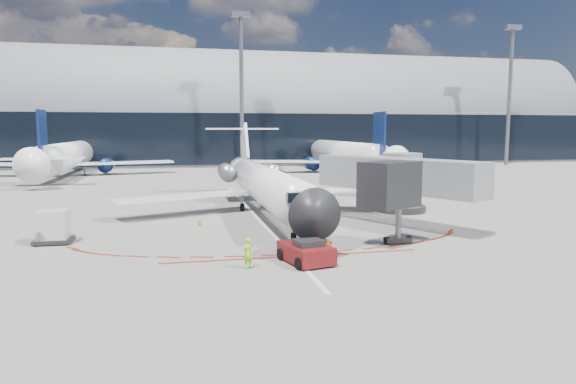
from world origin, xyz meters
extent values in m
plane|color=slate|center=(0.00, 0.00, 0.00)|extent=(260.00, 260.00, 0.00)
cube|color=silver|center=(0.00, 2.00, 0.01)|extent=(0.25, 40.00, 0.01)
cube|color=maroon|center=(0.00, -11.50, 0.01)|extent=(14.00, 0.25, 0.01)
cube|color=gray|center=(0.00, 65.00, 5.00)|extent=(150.00, 24.00, 10.00)
cylinder|color=gray|center=(0.00, 65.00, 10.00)|extent=(150.00, 24.00, 24.00)
cube|color=black|center=(0.00, 52.95, 5.00)|extent=(150.00, 0.20, 9.00)
cube|color=gray|center=(9.00, -4.50, 3.60)|extent=(8.22, 12.61, 2.30)
cube|color=black|center=(5.95, -10.24, 3.60)|extent=(3.86, 3.44, 2.60)
cylinder|color=slate|center=(6.75, -9.84, 1.20)|extent=(0.36, 0.36, 2.40)
cube|color=black|center=(6.75, -9.84, 0.22)|extent=(1.60, 0.60, 0.30)
cylinder|color=gray|center=(12.05, 1.24, 2.40)|extent=(3.20, 3.20, 4.80)
cylinder|color=black|center=(12.05, 1.24, 0.25)|extent=(4.00, 4.00, 0.50)
cylinder|color=slate|center=(5.00, 48.00, 12.50)|extent=(0.70, 0.70, 25.00)
cylinder|color=slate|center=(55.00, 48.00, 12.50)|extent=(0.70, 0.70, 25.00)
cylinder|color=white|center=(0.84, 1.55, 2.43)|extent=(2.79, 22.71, 2.79)
cone|color=black|center=(0.84, -11.25, 2.43)|extent=(2.79, 2.89, 2.79)
cone|color=white|center=(0.84, 14.77, 2.43)|extent=(2.79, 3.72, 2.79)
cube|color=black|center=(0.84, -9.60, 2.99)|extent=(1.76, 1.45, 0.57)
cube|color=white|center=(-5.56, 3.10, 1.50)|extent=(11.06, 6.56, 0.32)
cube|color=white|center=(7.24, 3.10, 1.50)|extent=(11.06, 6.56, 0.32)
cube|color=white|center=(0.84, 13.73, 4.90)|extent=(0.26, 4.84, 4.93)
cube|color=white|center=(0.84, 15.90, 6.76)|extent=(7.43, 1.65, 0.17)
cylinder|color=slate|center=(-1.28, 10.64, 2.68)|extent=(1.55, 3.51, 1.55)
cylinder|color=slate|center=(2.96, 10.64, 2.68)|extent=(1.55, 3.51, 1.55)
cylinder|color=black|center=(0.84, -7.95, 0.29)|extent=(0.23, 0.58, 0.58)
cylinder|color=black|center=(-0.71, 4.13, 0.33)|extent=(0.31, 0.66, 0.66)
cylinder|color=black|center=(2.39, 4.13, 0.33)|extent=(0.31, 0.66, 0.66)
cylinder|color=slate|center=(0.84, -7.95, 0.57)|extent=(0.19, 0.19, 1.14)
cube|color=#570C0E|center=(0.34, -12.88, 0.52)|extent=(2.54, 3.38, 0.85)
cube|color=black|center=(0.41, -13.15, 1.09)|extent=(1.55, 1.41, 0.33)
cylinder|color=slate|center=(-0.13, -10.85, 0.33)|extent=(0.66, 2.42, 0.09)
cylinder|color=black|center=(-0.29, -14.09, 0.30)|extent=(0.40, 0.65, 0.61)
cylinder|color=black|center=(1.46, -13.68, 0.30)|extent=(0.40, 0.65, 0.61)
cylinder|color=black|center=(-0.77, -12.07, 0.30)|extent=(0.40, 0.65, 0.61)
cylinder|color=black|center=(0.98, -11.66, 0.30)|extent=(0.40, 0.65, 0.61)
imported|color=#A5FA1A|center=(-2.71, -13.35, 0.77)|extent=(0.67, 0.64, 1.55)
cube|color=black|center=(-13.20, -5.32, 0.19)|extent=(2.13, 1.82, 0.23)
cube|color=silver|center=(-13.20, -5.32, 1.13)|extent=(1.71, 1.60, 1.68)
cylinder|color=black|center=(-14.05, -5.99, 0.10)|extent=(0.11, 0.21, 0.21)
cylinder|color=black|center=(-12.37, -6.02, 0.10)|extent=(0.11, 0.21, 0.21)
cylinder|color=black|center=(-14.02, -4.62, 0.10)|extent=(0.11, 0.21, 0.21)
cylinder|color=black|center=(-12.34, -4.66, 0.10)|extent=(0.11, 0.21, 0.21)
cone|color=#E14904|center=(-4.44, -1.62, 0.22)|extent=(0.32, 0.32, 0.44)
cone|color=#E14904|center=(2.55, -9.55, 0.25)|extent=(0.36, 0.36, 0.49)
camera|label=1|loc=(-6.03, -37.51, 6.76)|focal=32.00mm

